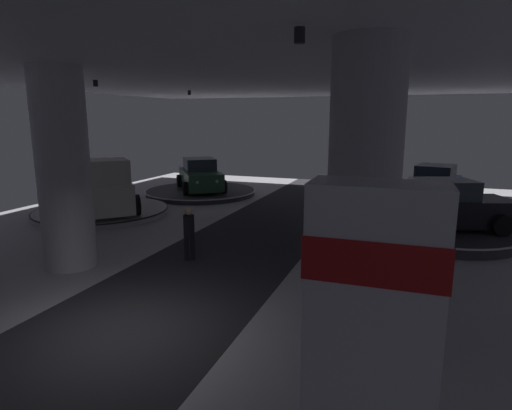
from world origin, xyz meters
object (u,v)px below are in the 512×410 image
at_px(display_platform_deep_right, 432,204).
at_px(visitor_walking_near, 189,231).
at_px(display_platform_far_left, 102,211).
at_px(brand_sign_pylon, 368,380).
at_px(display_platform_far_right, 444,233).
at_px(display_platform_deep_left, 201,192).
at_px(pickup_truck_far_left, 101,189).
at_px(display_car_far_right, 446,207).
at_px(column_right, 363,198).
at_px(display_car_deep_right, 434,185).
at_px(column_left, 64,170).
at_px(display_car_deep_left, 200,176).

height_order(display_platform_deep_right, visitor_walking_near, visitor_walking_near).
distance_m(display_platform_deep_right, display_platform_far_left, 15.18).
xyz_separation_m(brand_sign_pylon, display_platform_far_left, (-12.36, 11.20, -1.75)).
bearing_deg(brand_sign_pylon, display_platform_far_right, 83.39).
bearing_deg(display_platform_deep_left, display_platform_far_left, -106.64).
bearing_deg(display_platform_deep_left, visitor_walking_near, -64.14).
bearing_deg(pickup_truck_far_left, display_car_far_right, 5.59).
xyz_separation_m(column_right, display_car_deep_right, (1.79, 13.79, -1.72)).
relative_size(display_car_deep_right, display_platform_deep_left, 0.75).
bearing_deg(visitor_walking_near, display_platform_far_right, 35.43).
xyz_separation_m(column_left, display_platform_far_right, (10.16, 6.73, -2.55)).
distance_m(column_left, display_platform_far_right, 12.45).
bearing_deg(display_platform_far_left, display_platform_deep_right, 26.51).
height_order(pickup_truck_far_left, display_platform_far_right, pickup_truck_far_left).
relative_size(display_platform_deep_left, pickup_truck_far_left, 1.15).
bearing_deg(display_platform_far_right, column_left, -146.49).
xyz_separation_m(pickup_truck_far_left, visitor_walking_near, (6.33, -3.81, -0.28)).
bearing_deg(display_car_far_right, column_left, -146.46).
height_order(display_car_deep_left, display_platform_far_right, display_car_deep_left).
distance_m(column_left, brand_sign_pylon, 10.40).
distance_m(pickup_truck_far_left, display_car_far_right, 13.60).
bearing_deg(display_platform_deep_right, display_car_deep_left, -175.79).
height_order(brand_sign_pylon, display_platform_far_left, brand_sign_pylon).
height_order(pickup_truck_far_left, visitor_walking_near, pickup_truck_far_left).
distance_m(column_left, display_platform_deep_right, 16.11).
bearing_deg(display_car_deep_left, display_car_deep_right, 4.35).
distance_m(pickup_truck_far_left, display_platform_far_right, 13.66).
relative_size(brand_sign_pylon, display_platform_far_left, 0.64).
bearing_deg(display_platform_deep_right, display_platform_far_left, -153.49).
height_order(display_platform_far_left, display_platform_far_right, display_platform_far_right).
bearing_deg(display_car_deep_left, display_platform_far_right, -21.70).
xyz_separation_m(column_left, visitor_walking_near, (2.94, 1.59, -1.84)).
height_order(column_right, display_car_deep_right, column_right).
relative_size(display_platform_far_right, display_car_far_right, 1.07).
xyz_separation_m(display_platform_deep_left, display_car_far_right, (12.00, -4.78, 0.98)).
bearing_deg(display_car_far_right, display_platform_deep_left, 158.28).
bearing_deg(column_left, display_platform_far_left, 122.80).
relative_size(column_left, display_car_far_right, 1.20).
bearing_deg(display_car_deep_right, display_platform_far_right, -88.03).
bearing_deg(display_platform_deep_left, display_platform_far_right, -21.63).
relative_size(column_right, display_car_far_right, 1.20).
relative_size(column_left, display_platform_deep_left, 0.92).
distance_m(display_car_deep_right, visitor_walking_near, 12.92).
distance_m(display_platform_far_left, display_car_far_right, 13.84).
xyz_separation_m(column_right, brand_sign_pylon, (0.56, -4.21, -0.85)).
bearing_deg(visitor_walking_near, column_left, -151.61).
distance_m(brand_sign_pylon, visitor_walking_near, 9.27).
bearing_deg(pickup_truck_far_left, display_platform_far_left, 135.02).
relative_size(display_platform_far_left, pickup_truck_far_left, 1.08).
bearing_deg(display_platform_deep_right, display_platform_far_right, -87.95).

